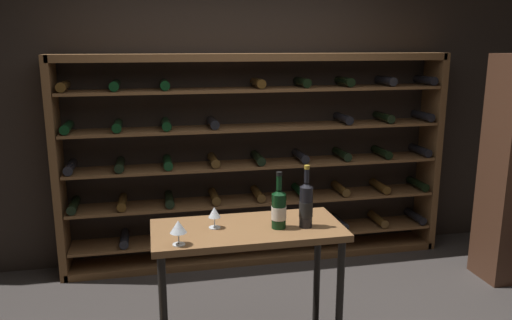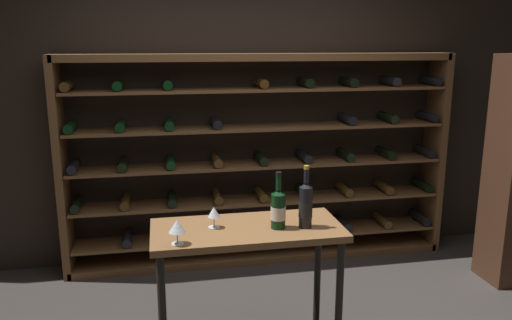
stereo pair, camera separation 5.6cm
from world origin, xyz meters
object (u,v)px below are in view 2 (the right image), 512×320
wine_bottle_amber_reserve (306,205)px  wine_glass_stemmed_right (177,227)px  wine_bottle_red_label (278,209)px  tasting_table (247,245)px  wine_glass_stemmed_center (214,213)px  wine_rack (262,161)px

wine_bottle_amber_reserve → wine_glass_stemmed_right: (-0.74, -0.12, -0.04)m
wine_bottle_amber_reserve → wine_bottle_red_label: bearing=174.5°
tasting_table → wine_bottle_red_label: bearing=-15.9°
wine_glass_stemmed_right → wine_glass_stemmed_center: size_ratio=1.08×
wine_glass_stemmed_right → wine_rack: bearing=64.1°
wine_bottle_amber_reserve → wine_rack: bearing=88.2°
wine_rack → wine_glass_stemmed_center: (-0.57, -1.41, 0.05)m
wine_rack → wine_bottle_amber_reserve: size_ratio=9.07×
wine_glass_stemmed_right → wine_glass_stemmed_center: (0.22, 0.21, -0.01)m
wine_glass_stemmed_right → wine_bottle_red_label: bearing=13.0°
wine_bottle_amber_reserve → wine_bottle_red_label: (-0.16, 0.02, -0.02)m
wine_rack → wine_bottle_amber_reserve: 1.51m
wine_rack → wine_bottle_amber_reserve: bearing=-91.8°
wine_rack → tasting_table: (-0.38, -1.44, -0.16)m
wine_rack → wine_glass_stemmed_right: (-0.79, -1.62, 0.06)m
wine_rack → tasting_table: 1.50m
tasting_table → wine_glass_stemmed_center: 0.28m
wine_rack → wine_bottle_red_label: bearing=-97.9°
tasting_table → wine_glass_stemmed_center: bearing=172.2°
wine_bottle_amber_reserve → wine_bottle_red_label: wine_bottle_amber_reserve is taller
wine_rack → tasting_table: size_ratio=3.01×
wine_glass_stemmed_center → wine_glass_stemmed_right: bearing=-136.1°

